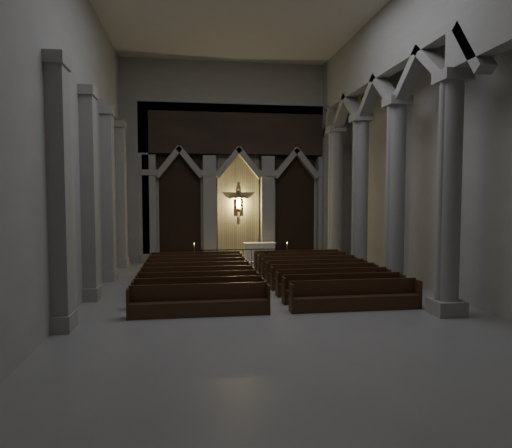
# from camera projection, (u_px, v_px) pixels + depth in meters

# --- Properties ---
(room) EXTENTS (24.00, 24.10, 12.00)m
(room) POSITION_uv_depth(u_px,v_px,m) (272.00, 96.00, 16.51)
(room) COLOR gray
(room) RESTS_ON ground
(sanctuary_wall) EXTENTS (14.00, 0.77, 12.00)m
(sanctuary_wall) POSITION_uv_depth(u_px,v_px,m) (239.00, 153.00, 27.97)
(sanctuary_wall) COLOR gray
(sanctuary_wall) RESTS_ON ground
(right_arcade) EXTENTS (1.00, 24.00, 12.00)m
(right_arcade) POSITION_uv_depth(u_px,v_px,m) (399.00, 101.00, 18.60)
(right_arcade) COLOR gray
(right_arcade) RESTS_ON ground
(left_pilasters) EXTENTS (0.60, 13.00, 8.03)m
(left_pilasters) POSITION_uv_depth(u_px,v_px,m) (100.00, 197.00, 19.24)
(left_pilasters) COLOR gray
(left_pilasters) RESTS_ON ground
(sanctuary_step) EXTENTS (8.50, 2.60, 0.15)m
(sanctuary_step) POSITION_uv_depth(u_px,v_px,m) (241.00, 260.00, 27.46)
(sanctuary_step) COLOR gray
(sanctuary_step) RESTS_ON ground
(altar) EXTENTS (1.93, 0.77, 0.98)m
(altar) POSITION_uv_depth(u_px,v_px,m) (260.00, 251.00, 27.66)
(altar) COLOR silver
(altar) RESTS_ON sanctuary_step
(altar_rail) EXTENTS (4.85, 0.09, 0.95)m
(altar_rail) POSITION_uv_depth(u_px,v_px,m) (243.00, 254.00, 26.00)
(altar_rail) COLOR black
(altar_rail) RESTS_ON ground
(candle_stand_left) EXTENTS (0.21, 0.21, 1.24)m
(candle_stand_left) POSITION_uv_depth(u_px,v_px,m) (194.00, 259.00, 26.19)
(candle_stand_left) COLOR #B57237
(candle_stand_left) RESTS_ON ground
(candle_stand_right) EXTENTS (0.21, 0.21, 1.27)m
(candle_stand_right) POSITION_uv_depth(u_px,v_px,m) (287.00, 258.00, 26.43)
(candle_stand_right) COLOR #B57237
(candle_stand_right) RESTS_ON ground
(pews) EXTENTS (10.07, 9.22, 1.04)m
(pews) POSITION_uv_depth(u_px,v_px,m) (260.00, 279.00, 19.81)
(pews) COLOR black
(pews) RESTS_ON ground
(worshipper) EXTENTS (0.49, 0.40, 1.18)m
(worshipper) POSITION_uv_depth(u_px,v_px,m) (267.00, 262.00, 23.27)
(worshipper) COLOR black
(worshipper) RESTS_ON ground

